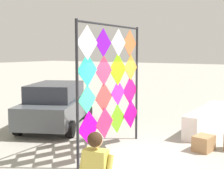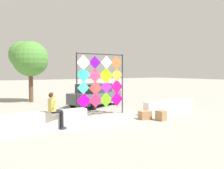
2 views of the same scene
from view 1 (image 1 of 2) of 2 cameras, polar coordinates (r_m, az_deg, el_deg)
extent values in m
plane|color=#9E998E|center=(8.30, 6.47, -13.35)|extent=(120.00, 120.00, 0.00)
cube|color=silver|center=(11.36, 17.18, -6.18)|extent=(3.66, 0.49, 0.77)
cylinder|color=#232328|center=(7.07, -6.56, -2.08)|extent=(0.07, 0.07, 3.52)
cylinder|color=#232328|center=(9.52, 4.65, 0.08)|extent=(0.07, 0.07, 3.52)
cylinder|color=#232328|center=(8.22, -0.12, 11.05)|extent=(2.94, 0.06, 0.06)
cube|color=#EB05B4|center=(7.55, -4.40, -8.12)|extent=(0.85, 0.01, 0.85)
cube|color=#F8255F|center=(8.10, -1.38, -7.24)|extent=(0.83, 0.01, 0.83)
cube|color=#66F81A|center=(8.70, 0.98, -6.45)|extent=(0.83, 0.01, 0.83)
cube|color=#EC098C|center=(9.30, 3.54, -5.56)|extent=(0.87, 0.01, 0.87)
cube|color=#3BF2A1|center=(7.38, -4.66, -2.84)|extent=(0.71, 0.01, 0.71)
cylinder|color=#E51672|center=(7.49, -4.69, -6.70)|extent=(0.02, 0.02, 0.31)
cube|color=#F73C3B|center=(8.01, -1.52, -2.47)|extent=(0.79, 0.01, 0.79)
cube|color=#BD20D0|center=(8.58, 1.14, -1.54)|extent=(0.72, 0.01, 0.72)
cube|color=#F00D76|center=(9.20, 3.44, -1.13)|extent=(0.86, 0.01, 0.86)
cube|color=#28EBB1|center=(7.31, -4.64, 2.70)|extent=(0.80, 0.01, 0.80)
cube|color=#F93058|center=(7.89, -1.54, 2.63)|extent=(0.78, 0.01, 0.78)
cube|color=#81DE0D|center=(8.49, 1.12, 2.84)|extent=(0.90, 0.01, 0.90)
cylinder|color=#7216E5|center=(8.56, 1.05, -1.10)|extent=(0.02, 0.02, 0.27)
cube|color=gold|center=(9.12, 3.55, 3.21)|extent=(0.78, 0.01, 0.78)
cube|color=white|center=(7.30, -4.66, 7.85)|extent=(0.83, 0.01, 0.83)
cube|color=#7B0FD6|center=(7.87, -1.63, 7.86)|extent=(0.74, 0.01, 0.74)
cube|color=white|center=(8.51, 1.24, 7.88)|extent=(0.76, 0.01, 0.76)
cylinder|color=#9116E5|center=(8.52, 1.17, 4.06)|extent=(0.02, 0.02, 0.38)
cube|color=orange|center=(9.09, 3.35, 7.75)|extent=(0.79, 0.01, 0.79)
cube|color=gold|center=(4.61, -3.09, -15.17)|extent=(0.25, 0.38, 0.52)
sphere|color=tan|center=(4.48, -3.12, -10.40)|extent=(0.22, 0.22, 0.22)
sphere|color=#382314|center=(4.46, -3.24, -10.28)|extent=(0.22, 0.22, 0.22)
cylinder|color=gold|center=(4.52, -0.39, -14.93)|extent=(0.19, 0.11, 0.31)
cylinder|color=gold|center=(4.71, -5.46, -14.08)|extent=(0.19, 0.11, 0.31)
cube|color=#4C5156|center=(11.51, -10.28, -4.50)|extent=(4.54, 3.38, 0.75)
cube|color=#282D38|center=(11.26, -10.58, -1.29)|extent=(2.78, 2.41, 0.60)
cylinder|color=black|center=(13.18, -12.09, -4.82)|extent=(0.60, 0.43, 0.56)
cylinder|color=black|center=(12.70, -4.43, -5.12)|extent=(0.60, 0.43, 0.56)
cylinder|color=black|center=(10.61, -17.25, -7.66)|extent=(0.60, 0.43, 0.56)
cylinder|color=black|center=(10.01, -7.81, -8.27)|extent=(0.60, 0.43, 0.56)
cube|color=#9E754C|center=(9.01, 16.84, -10.53)|extent=(0.66, 0.55, 0.43)
camera|label=2|loc=(6.98, 117.38, -5.19)|focal=36.93mm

